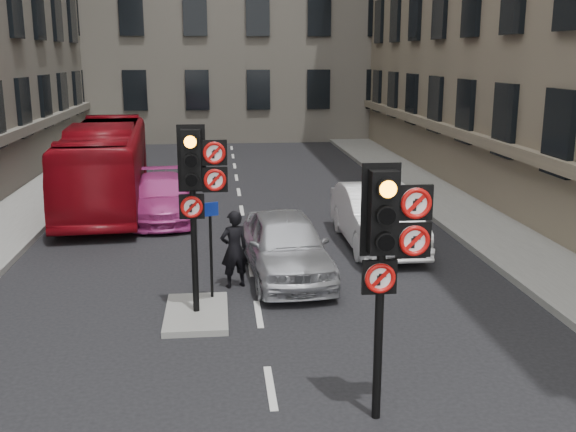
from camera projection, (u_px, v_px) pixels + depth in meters
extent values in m
cube|color=gray|center=(479.00, 217.00, 20.62)|extent=(3.00, 50.00, 0.16)
cube|color=gray|center=(197.00, 314.00, 13.01)|extent=(1.20, 2.00, 0.12)
cylinder|color=black|center=(378.00, 337.00, 9.14)|extent=(0.12, 0.12, 2.40)
cube|color=black|center=(383.00, 212.00, 8.73)|extent=(0.36, 0.28, 1.10)
cube|color=black|center=(380.00, 210.00, 8.85)|extent=(0.52, 0.03, 1.25)
cylinder|color=orange|center=(388.00, 189.00, 8.41)|extent=(0.22, 0.01, 0.22)
cylinder|color=black|center=(387.00, 216.00, 8.49)|extent=(0.22, 0.01, 0.22)
cylinder|color=black|center=(386.00, 243.00, 8.57)|extent=(0.22, 0.01, 0.22)
cube|color=black|center=(415.00, 203.00, 8.72)|extent=(0.47, 0.05, 0.47)
cylinder|color=white|center=(416.00, 203.00, 8.68)|extent=(0.41, 0.02, 0.41)
torus|color=#BF0C0A|center=(416.00, 204.00, 8.67)|extent=(0.41, 0.06, 0.41)
cube|color=#BF0C0A|center=(416.00, 204.00, 8.66)|extent=(0.25, 0.01, 0.25)
cube|color=black|center=(413.00, 240.00, 8.84)|extent=(0.47, 0.05, 0.47)
cylinder|color=white|center=(414.00, 241.00, 8.80)|extent=(0.41, 0.02, 0.41)
torus|color=#BF0C0A|center=(415.00, 241.00, 8.78)|extent=(0.41, 0.06, 0.41)
cube|color=#BF0C0A|center=(415.00, 241.00, 8.78)|extent=(0.25, 0.01, 0.25)
cube|color=black|center=(379.00, 277.00, 8.91)|extent=(0.47, 0.05, 0.47)
cylinder|color=white|center=(380.00, 278.00, 8.87)|extent=(0.41, 0.02, 0.41)
torus|color=#BF0C0A|center=(380.00, 278.00, 8.86)|extent=(0.41, 0.06, 0.41)
cube|color=#BF0C0A|center=(380.00, 279.00, 8.85)|extent=(0.25, 0.01, 0.25)
cylinder|color=black|center=(194.00, 251.00, 12.71)|extent=(0.12, 0.12, 2.40)
cube|color=black|center=(191.00, 159.00, 12.30)|extent=(0.36, 0.28, 1.10)
cube|color=black|center=(192.00, 158.00, 12.43)|extent=(0.52, 0.03, 1.25)
cylinder|color=orange|center=(190.00, 142.00, 11.99)|extent=(0.22, 0.02, 0.22)
cylinder|color=black|center=(191.00, 161.00, 12.07)|extent=(0.22, 0.02, 0.22)
cylinder|color=black|center=(192.00, 181.00, 12.15)|extent=(0.22, 0.02, 0.22)
cube|color=black|center=(214.00, 153.00, 12.30)|extent=(0.47, 0.05, 0.47)
cylinder|color=white|center=(214.00, 153.00, 12.26)|extent=(0.41, 0.02, 0.41)
torus|color=#BF0C0A|center=(214.00, 153.00, 12.25)|extent=(0.41, 0.06, 0.41)
cube|color=#BF0C0A|center=(214.00, 153.00, 12.24)|extent=(0.25, 0.02, 0.25)
cube|color=black|center=(215.00, 180.00, 12.42)|extent=(0.47, 0.05, 0.47)
cylinder|color=white|center=(215.00, 180.00, 12.38)|extent=(0.41, 0.02, 0.41)
torus|color=#BF0C0A|center=(215.00, 180.00, 12.36)|extent=(0.41, 0.06, 0.41)
cube|color=#BF0C0A|center=(215.00, 180.00, 12.36)|extent=(0.25, 0.02, 0.25)
cube|color=black|center=(192.00, 207.00, 12.49)|extent=(0.47, 0.05, 0.47)
cylinder|color=white|center=(192.00, 207.00, 12.45)|extent=(0.41, 0.02, 0.41)
torus|color=#BF0C0A|center=(192.00, 207.00, 12.44)|extent=(0.41, 0.06, 0.41)
cube|color=#BF0C0A|center=(192.00, 207.00, 12.43)|extent=(0.25, 0.02, 0.25)
imported|color=#AEAFB6|center=(286.00, 245.00, 15.21)|extent=(2.04, 4.46, 1.48)
imported|color=white|center=(377.00, 217.00, 17.68)|extent=(1.68, 4.78, 1.57)
imported|color=#C1398F|center=(161.00, 198.00, 20.62)|extent=(2.27, 4.71, 1.32)
imported|color=maroon|center=(106.00, 165.00, 22.25)|extent=(3.03, 10.05, 2.76)
imported|color=black|center=(265.00, 245.00, 16.04)|extent=(0.51, 1.70, 1.02)
imported|color=black|center=(234.00, 249.00, 14.51)|extent=(0.72, 0.59, 1.70)
cylinder|color=black|center=(211.00, 251.00, 13.52)|extent=(0.06, 0.06, 1.94)
cube|color=navy|center=(210.00, 209.00, 13.27)|extent=(0.33, 0.15, 0.27)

